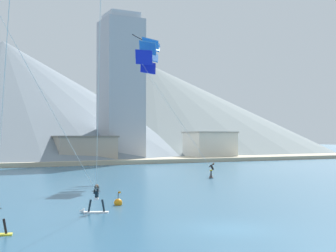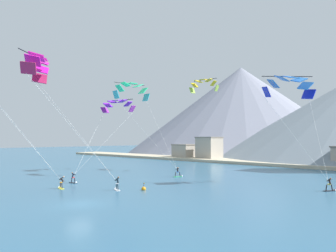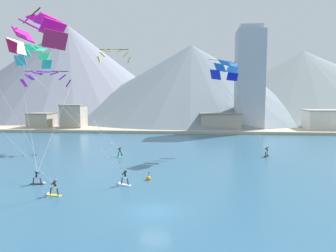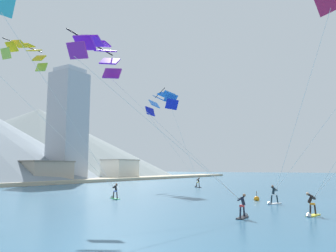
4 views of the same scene
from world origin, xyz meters
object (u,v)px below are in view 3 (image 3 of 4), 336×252
(kitesurfer_near_trail, at_px, (123,180))
(parafoil_kite_mid_center, at_px, (227,68))
(kitesurfer_far_left, at_px, (39,180))
(parafoil_kite_near_trail, at_px, (38,32))
(kitesurfer_mid_center, at_px, (267,153))
(kitesurfer_far_right, at_px, (52,191))
(parafoil_kite_distant_high_outer, at_px, (114,54))
(race_marker_buoy, at_px, (148,178))
(parafoil_kite_far_left, at_px, (46,77))
(parafoil_kite_near_lead, at_px, (35,54))
(kitesurfer_near_lead, at_px, (121,154))

(kitesurfer_near_trail, distance_m, parafoil_kite_mid_center, 27.58)
(kitesurfer_far_left, distance_m, parafoil_kite_near_trail, 16.73)
(kitesurfer_mid_center, bearing_deg, parafoil_kite_near_trail, -134.09)
(kitesurfer_mid_center, bearing_deg, kitesurfer_far_right, -139.60)
(parafoil_kite_distant_high_outer, bearing_deg, kitesurfer_mid_center, -19.76)
(kitesurfer_far_left, bearing_deg, race_marker_buoy, 13.16)
(parafoil_kite_far_left, bearing_deg, race_marker_buoy, -26.12)
(kitesurfer_far_left, relative_size, parafoil_kite_distant_high_outer, 0.28)
(kitesurfer_mid_center, bearing_deg, race_marker_buoy, -137.78)
(kitesurfer_far_right, height_order, parafoil_kite_near_lead, parafoil_kite_near_lead)
(kitesurfer_far_left, xyz_separation_m, race_marker_buoy, (11.68, 2.73, -0.29))
(parafoil_kite_near_lead, height_order, parafoil_kite_mid_center, parafoil_kite_near_lead)
(kitesurfer_far_left, xyz_separation_m, parafoil_kite_near_lead, (-8.56, 17.51, 15.63))
(kitesurfer_far_left, bearing_deg, kitesurfer_far_right, -49.28)
(kitesurfer_near_lead, height_order, kitesurfer_mid_center, kitesurfer_mid_center)
(race_marker_buoy, bearing_deg, kitesurfer_mid_center, 42.22)
(kitesurfer_far_left, bearing_deg, parafoil_kite_near_trail, -61.08)
(parafoil_kite_mid_center, relative_size, parafoil_kite_distant_high_outer, 2.26)
(kitesurfer_near_trail, distance_m, parafoil_kite_near_trail, 17.23)
(kitesurfer_near_lead, height_order, kitesurfer_far_left, kitesurfer_near_lead)
(kitesurfer_mid_center, height_order, parafoil_kite_mid_center, parafoil_kite_mid_center)
(kitesurfer_far_left, xyz_separation_m, parafoil_kite_distant_high_outer, (1.90, 27.36, 16.70))
(kitesurfer_near_lead, distance_m, parafoil_kite_mid_center, 21.98)
(parafoil_kite_near_lead, height_order, parafoil_kite_near_trail, parafoil_kite_near_lead)
(parafoil_kite_mid_center, height_order, parafoil_kite_distant_high_outer, parafoil_kite_distant_high_outer)
(kitesurfer_near_trail, height_order, parafoil_kite_mid_center, parafoil_kite_mid_center)
(kitesurfer_near_lead, distance_m, parafoil_kite_near_trail, 27.42)
(parafoil_kite_near_lead, height_order, parafoil_kite_distant_high_outer, parafoil_kite_distant_high_outer)
(kitesurfer_mid_center, height_order, kitesurfer_far_left, kitesurfer_mid_center)
(race_marker_buoy, bearing_deg, kitesurfer_far_left, -166.84)
(kitesurfer_near_trail, bearing_deg, race_marker_buoy, 42.43)
(kitesurfer_near_lead, relative_size, parafoil_kite_near_lead, 0.11)
(parafoil_kite_distant_high_outer, bearing_deg, kitesurfer_near_trail, -74.70)
(kitesurfer_far_left, height_order, parafoil_kite_near_lead, parafoil_kite_near_lead)
(kitesurfer_near_lead, xyz_separation_m, kitesurfer_near_trail, (3.77, -15.45, 0.04))
(parafoil_kite_near_trail, bearing_deg, kitesurfer_far_right, 103.85)
(parafoil_kite_near_lead, relative_size, race_marker_buoy, 15.78)
(kitesurfer_mid_center, xyz_separation_m, parafoil_kite_near_lead, (-36.91, -0.35, 15.57))
(parafoil_kite_far_left, relative_size, race_marker_buoy, 11.55)
(parafoil_kite_near_lead, xyz_separation_m, parafoil_kite_near_trail, (12.58, -24.78, -1.10))
(kitesurfer_near_trail, relative_size, kitesurfer_mid_center, 1.02)
(kitesurfer_far_right, distance_m, parafoil_kite_distant_high_outer, 35.20)
(kitesurfer_far_right, distance_m, parafoil_kite_far_left, 19.14)
(kitesurfer_far_left, relative_size, kitesurfer_far_right, 0.98)
(kitesurfer_far_left, xyz_separation_m, parafoil_kite_far_left, (-3.37, 10.11, 11.66))
(kitesurfer_mid_center, distance_m, kitesurfer_far_right, 33.14)
(kitesurfer_far_left, relative_size, race_marker_buoy, 1.72)
(kitesurfer_near_trail, bearing_deg, parafoil_kite_near_trail, -123.94)
(kitesurfer_mid_center, height_order, parafoil_kite_near_lead, parafoil_kite_near_lead)
(kitesurfer_far_right, bearing_deg, parafoil_kite_far_left, 115.28)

